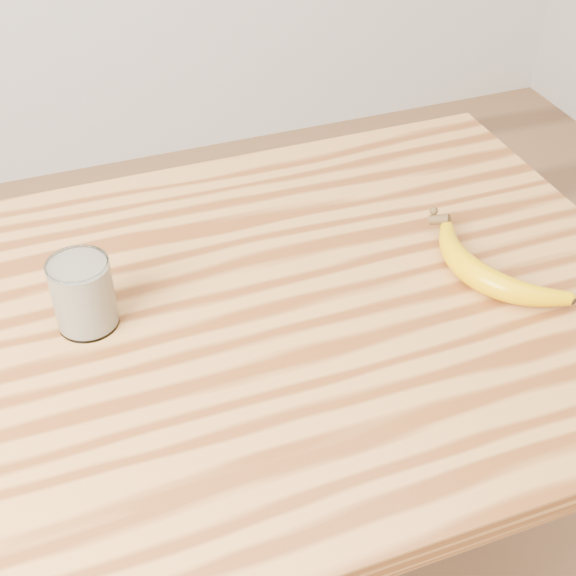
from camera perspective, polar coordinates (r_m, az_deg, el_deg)
name	(u,v)px	position (r m, az deg, el deg)	size (l,w,h in m)	color
table	(232,384)	(1.17, -4.02, -6.85)	(1.20, 0.80, 0.90)	#B07438
smoothie_glass	(83,294)	(1.07, -14.37, -0.41)	(0.08, 0.08, 0.10)	white
banana	(479,277)	(1.14, 13.42, 0.77)	(0.12, 0.32, 0.04)	#D69B00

